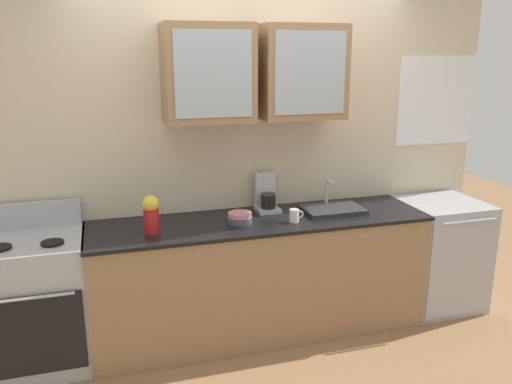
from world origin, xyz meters
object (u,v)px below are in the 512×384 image
object	(u,v)px
vase	(151,214)
coffee_maker	(266,196)
sink_faucet	(333,209)
cup_near_sink	(294,216)
dishwasher	(439,254)
bowl_stack	(240,218)
stove_range	(36,303)

from	to	relation	value
vase	coffee_maker	bearing A→B (deg)	17.95
sink_faucet	coffee_maker	size ratio (longest dim) A/B	1.56
cup_near_sink	dishwasher	size ratio (longest dim) A/B	0.12
bowl_stack	coffee_maker	size ratio (longest dim) A/B	0.61
sink_faucet	dishwasher	world-z (taller)	sink_faucet
vase	stove_range	bearing A→B (deg)	173.79
sink_faucet	cup_near_sink	xyz separation A→B (m)	(-0.37, -0.16, 0.03)
stove_range	dishwasher	xyz separation A→B (m)	(3.11, -0.00, -0.01)
bowl_stack	sink_faucet	bearing A→B (deg)	4.90
stove_range	bowl_stack	size ratio (longest dim) A/B	6.03
cup_near_sink	coffee_maker	size ratio (longest dim) A/B	0.36
bowl_stack	coffee_maker	xyz separation A→B (m)	(0.27, 0.24, 0.07)
stove_range	coffee_maker	xyz separation A→B (m)	(1.67, 0.20, 0.55)
coffee_maker	cup_near_sink	bearing A→B (deg)	-72.66
bowl_stack	dishwasher	xyz separation A→B (m)	(1.71, 0.03, -0.48)
stove_range	bowl_stack	xyz separation A→B (m)	(1.40, -0.04, 0.48)
cup_near_sink	stove_range	bearing A→B (deg)	175.83
coffee_maker	dishwasher	bearing A→B (deg)	-8.26
stove_range	sink_faucet	world-z (taller)	sink_faucet
stove_range	dishwasher	world-z (taller)	stove_range
stove_range	coffee_maker	size ratio (longest dim) A/B	3.70
vase	cup_near_sink	distance (m)	1.00
vase	cup_near_sink	size ratio (longest dim) A/B	2.51
dishwasher	coffee_maker	xyz separation A→B (m)	(-1.44, 0.21, 0.55)
bowl_stack	cup_near_sink	xyz separation A→B (m)	(0.38, -0.09, 0.01)
cup_near_sink	coffee_maker	distance (m)	0.36
stove_range	cup_near_sink	bearing A→B (deg)	-4.17
vase	coffee_maker	distance (m)	0.94
stove_range	vase	distance (m)	0.97
cup_near_sink	bowl_stack	bearing A→B (deg)	166.02
bowl_stack	cup_near_sink	distance (m)	0.39
cup_near_sink	dishwasher	world-z (taller)	cup_near_sink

